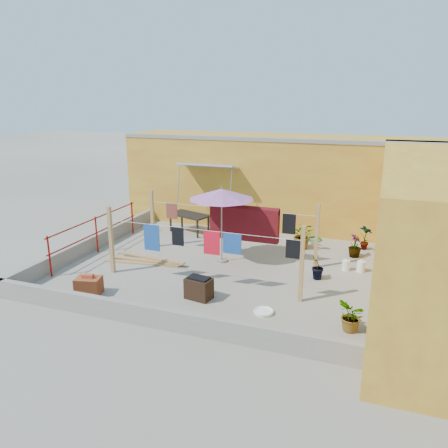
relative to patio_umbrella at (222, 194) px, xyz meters
The scene contains 21 objects.
ground 1.98m from the patio_umbrella, 79.68° to the right, with size 80.00×80.00×0.00m, color #9E998E.
wall_back 4.40m from the patio_umbrella, 82.64° to the left, with size 11.00×3.27×3.21m.
wall_right 5.29m from the patio_umbrella, ahead, with size 2.40×9.00×3.20m, color gold.
parapet_front 4.29m from the patio_umbrella, 89.08° to the right, with size 8.30×0.16×0.44m, color gray.
parapet_left 4.39m from the patio_umbrella, behind, with size 0.16×7.30×0.44m, color gray.
red_railing 4.02m from the patio_umbrella, behind, with size 0.05×4.20×1.10m.
clothesline_rig 1.04m from the patio_umbrella, 27.43° to the left, with size 5.09×2.35×1.80m.
patio_umbrella is the anchor object (origin of this frame).
outdoor_table 3.26m from the patio_umbrella, 132.38° to the left, with size 1.56×1.11×0.66m.
brick_stack 4.18m from the patio_umbrella, 125.31° to the right, with size 0.66×0.54×0.50m.
lumber_pile 2.83m from the patio_umbrella, 156.84° to the right, with size 2.32×0.63×0.14m.
brazier 2.96m from the patio_umbrella, 82.18° to the right, with size 0.65×0.48×0.53m.
white_basin 3.77m from the patio_umbrella, 53.42° to the right, with size 0.44×0.44×0.08m.
water_jug_a 4.21m from the patio_umbrella, ahead, with size 0.21×0.21×0.33m.
water_jug_b 3.86m from the patio_umbrella, ahead, with size 0.20×0.20×0.32m.
green_hose 4.06m from the patio_umbrella, 52.76° to the left, with size 0.51×0.51×0.08m.
plant_back_a 3.13m from the patio_umbrella, 44.28° to the left, with size 0.76×0.66×0.85m, color #1A5719.
plant_back_b 4.21m from the patio_umbrella, 25.49° to the left, with size 0.38×0.38×0.68m, color #1A5719.
plant_right_a 4.75m from the patio_umbrella, 33.05° to the left, with size 0.41×0.28×0.79m, color #1A5719.
plant_right_b 3.19m from the patio_umbrella, ahead, with size 0.38×0.30×0.68m, color #1A5719.
plant_right_c 4.94m from the patio_umbrella, 36.18° to the right, with size 0.59×0.51×0.65m, color #1A5719.
Camera 1 is at (3.99, -10.56, 4.49)m, focal length 35.00 mm.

